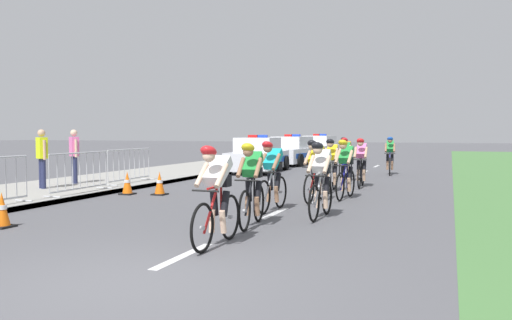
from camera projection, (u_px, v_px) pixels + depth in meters
The scene contains 25 objects.
ground_plane at pixel (124, 283), 5.87m from camera, with size 160.00×160.00×0.00m, color #56565B.
sidewalk_slab at pixel (175, 172), 21.53m from camera, with size 4.06×60.00×0.12m, color #A3A099.
kerb_edge at pixel (217, 173), 20.84m from camera, with size 0.16×60.00×0.13m, color #9E9E99.
lane_markings_centre at pixel (320, 192), 14.63m from camera, with size 0.14×25.60×0.01m.
cyclist_lead at pixel (216, 194), 7.73m from camera, with size 0.42×1.72×1.56m.
cyclist_second at pixel (252, 184), 9.32m from camera, with size 0.45×1.72×1.56m.
cyclist_third at pixel (321, 179), 10.24m from camera, with size 0.42×1.72×1.56m.
cyclist_fourth at pixel (272, 175), 11.15m from camera, with size 0.43×1.72×1.56m.
cyclist_fifth at pixel (316, 170), 12.63m from camera, with size 0.44×1.72×1.56m.
cyclist_sixth at pixel (345, 168), 13.18m from camera, with size 0.44×1.72×1.56m.
cyclist_seventh at pixel (331, 165), 14.76m from camera, with size 0.43×1.72×1.56m.
cyclist_eighth at pixel (345, 159), 17.88m from camera, with size 0.43×1.72×1.56m.
cyclist_ninth at pixel (361, 162), 15.99m from camera, with size 0.43×1.72×1.56m.
cyclist_tenth at pixel (346, 157), 19.28m from camera, with size 0.44×1.72×1.56m.
cyclist_eleventh at pixel (390, 155), 20.64m from camera, with size 0.45×1.72×1.56m.
police_car_nearest at pixel (258, 156), 22.07m from camera, with size 2.29×4.54×1.59m.
police_car_second at pixel (293, 152), 26.92m from camera, with size 2.27×4.53×1.59m.
police_car_third at pixel (320, 148), 32.53m from camera, with size 2.26×4.53×1.59m.
crowd_barrier_middle at pixel (80, 173), 13.53m from camera, with size 0.57×2.32×1.07m.
crowd_barrier_rear at pixel (130, 166), 16.23m from camera, with size 0.56×2.32×1.07m.
traffic_cone_near at pixel (160, 184), 14.05m from camera, with size 0.36×0.36×0.64m.
traffic_cone_mid at pixel (2, 210), 9.27m from camera, with size 0.36×0.36×0.64m.
traffic_cone_far at pixel (127, 183), 14.15m from camera, with size 0.36×0.36×0.64m.
spectator_closest at pixel (42, 155), 14.56m from camera, with size 0.50×0.37×1.68m.
spectator_middle at pixel (74, 152), 15.98m from camera, with size 0.47×0.39×1.68m.
Camera 1 is at (3.45, -4.88, 1.73)m, focal length 36.15 mm.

